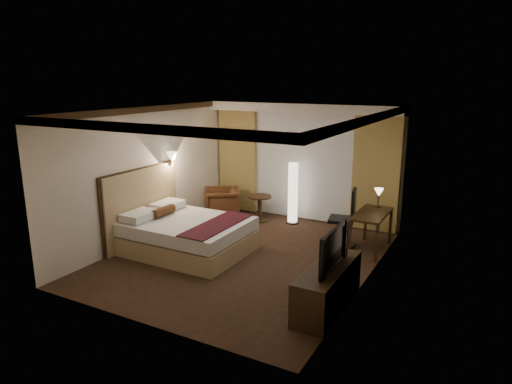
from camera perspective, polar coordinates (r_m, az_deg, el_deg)
The scene contains 21 objects.
floor at distance 8.60m, azimuth -1.28°, elevation -8.03°, with size 4.50×5.50×0.01m, color black.
ceiling at distance 7.99m, azimuth -1.39°, elevation 10.23°, with size 4.50×5.50×0.01m, color white.
back_wall at distance 10.61m, azimuth 6.07°, elevation 3.76°, with size 4.50×0.02×2.70m, color beige.
left_wall at distance 9.49m, azimuth -13.23°, elevation 2.23°, with size 0.02×5.50×2.70m, color beige.
right_wall at distance 7.37m, azimuth 14.04°, elevation -1.18°, with size 0.02×5.50×2.70m, color beige.
crown_molding at distance 7.99m, azimuth -1.39°, elevation 9.80°, with size 4.50×5.50×0.12m, color black, non-canonical shape.
soffit at distance 10.23m, azimuth 5.71°, elevation 10.44°, with size 4.50×0.50×0.20m, color white.
curtain_sheer at distance 10.56m, azimuth 5.89°, elevation 3.16°, with size 2.48×0.04×2.45m, color silver.
curtain_left_drape at distance 11.26m, azimuth -2.25°, elevation 3.90°, with size 1.00×0.14×2.45m, color #9F8948.
curtain_right_drape at distance 9.99m, azimuth 14.79°, elevation 2.14°, with size 1.00×0.14×2.45m, color #9F8948.
wall_sconce at distance 9.75m, azimuth -10.45°, elevation 4.30°, with size 0.24×0.24×0.24m, color white, non-canonical shape.
bed at distance 8.81m, azimuth -8.47°, elevation -5.39°, with size 2.20×1.72×0.64m, color white, non-canonical shape.
headboard at distance 9.37m, azimuth -14.03°, elevation -1.74°, with size 0.12×2.02×1.50m, color tan, non-canonical shape.
armchair at distance 10.72m, azimuth -4.28°, elevation -1.29°, with size 0.78×0.73×0.81m, color #482115.
side_table at distance 10.58m, azimuth 0.47°, elevation -2.05°, with size 0.54×0.54×0.60m, color black, non-canonical shape.
floor_lamp at distance 10.33m, azimuth 4.64°, elevation -0.15°, with size 0.30×0.30×1.41m, color white, non-canonical shape.
desk at distance 9.04m, azimuth 14.15°, elevation -4.81°, with size 0.55×1.20×0.75m, color black, non-canonical shape.
desk_lamp at distance 9.31m, azimuth 15.05°, elevation -0.82°, with size 0.18×0.18×0.34m, color #FFD899, non-canonical shape.
office_chair at distance 9.08m, azimuth 10.64°, elevation -3.14°, with size 0.57×0.57×1.17m, color black, non-canonical shape.
dresser at distance 6.77m, azimuth 8.93°, elevation -11.65°, with size 0.50×1.63×0.63m, color black, non-canonical shape.
television at distance 6.53m, azimuth 8.89°, elevation -6.65°, with size 1.08×0.62×0.14m, color black.
Camera 1 is at (3.96, -6.91, 3.23)m, focal length 32.00 mm.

